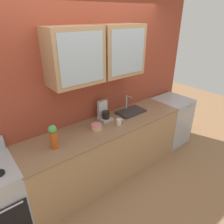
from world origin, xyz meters
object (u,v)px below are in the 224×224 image
(bowl_stack, at_px, (96,127))
(cup_near_sink, at_px, (119,122))
(sink_faucet, at_px, (131,111))
(coffee_maker, at_px, (104,112))
(vase, at_px, (53,136))
(dishwasher, at_px, (170,120))

(bowl_stack, bearing_deg, cup_near_sink, -16.67)
(sink_faucet, height_order, bowl_stack, sink_faucet)
(bowl_stack, relative_size, coffee_maker, 0.52)
(sink_faucet, height_order, coffee_maker, coffee_maker)
(coffee_maker, bearing_deg, cup_near_sink, -77.46)
(cup_near_sink, xyz_separation_m, coffee_maker, (-0.06, 0.28, 0.06))
(bowl_stack, relative_size, vase, 0.50)
(sink_faucet, distance_m, bowl_stack, 0.75)
(sink_faucet, distance_m, dishwasher, 1.13)
(vase, distance_m, dishwasher, 2.48)
(vase, relative_size, coffee_maker, 1.05)
(bowl_stack, distance_m, cup_near_sink, 0.34)
(sink_faucet, bearing_deg, coffee_maker, 169.18)
(coffee_maker, bearing_deg, dishwasher, -7.07)
(vase, bearing_deg, dishwasher, 1.06)
(sink_faucet, height_order, cup_near_sink, sink_faucet)
(coffee_maker, bearing_deg, vase, -165.81)
(bowl_stack, distance_m, vase, 0.65)
(sink_faucet, relative_size, dishwasher, 0.50)
(bowl_stack, xyz_separation_m, coffee_maker, (0.27, 0.18, 0.07))
(vase, distance_m, cup_near_sink, 0.98)
(vase, bearing_deg, bowl_stack, 4.22)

